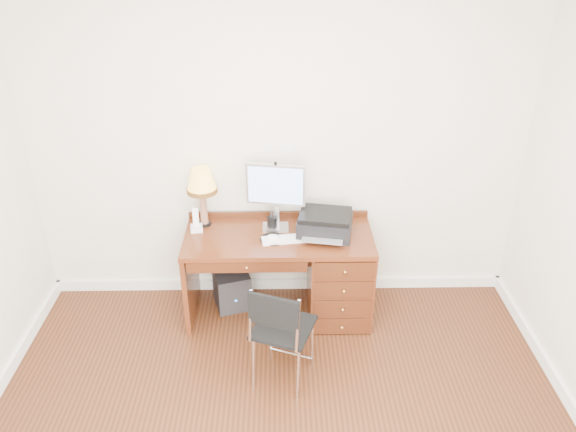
{
  "coord_description": "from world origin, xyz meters",
  "views": [
    {
      "loc": [
        0.01,
        -2.45,
        3.0
      ],
      "look_at": [
        0.07,
        1.2,
        1.04
      ],
      "focal_mm": 35.0,
      "sensor_mm": 36.0,
      "label": 1
    }
  ],
  "objects_px": {
    "desk": "(318,270)",
    "monitor": "(275,188)",
    "phone": "(196,224)",
    "chair": "(283,326)",
    "equipment_box": "(232,289)",
    "leg_lamp": "(202,184)",
    "printer": "(325,224)"
  },
  "relations": [
    {
      "from": "desk",
      "to": "monitor",
      "type": "distance_m",
      "value": 0.78
    },
    {
      "from": "phone",
      "to": "chair",
      "type": "distance_m",
      "value": 1.18
    },
    {
      "from": "equipment_box",
      "to": "leg_lamp",
      "type": "bearing_deg",
      "value": 139.45
    },
    {
      "from": "monitor",
      "to": "phone",
      "type": "xyz_separation_m",
      "value": [
        -0.64,
        -0.06,
        -0.28
      ]
    },
    {
      "from": "printer",
      "to": "equipment_box",
      "type": "height_order",
      "value": "printer"
    },
    {
      "from": "desk",
      "to": "chair",
      "type": "bearing_deg",
      "value": -109.66
    },
    {
      "from": "printer",
      "to": "phone",
      "type": "height_order",
      "value": "phone"
    },
    {
      "from": "chair",
      "to": "equipment_box",
      "type": "height_order",
      "value": "chair"
    },
    {
      "from": "phone",
      "to": "equipment_box",
      "type": "height_order",
      "value": "phone"
    },
    {
      "from": "desk",
      "to": "monitor",
      "type": "height_order",
      "value": "monitor"
    },
    {
      "from": "desk",
      "to": "chair",
      "type": "height_order",
      "value": "chair"
    },
    {
      "from": "monitor",
      "to": "printer",
      "type": "relative_size",
      "value": 1.16
    },
    {
      "from": "desk",
      "to": "phone",
      "type": "distance_m",
      "value": 1.06
    },
    {
      "from": "desk",
      "to": "printer",
      "type": "height_order",
      "value": "printer"
    },
    {
      "from": "printer",
      "to": "chair",
      "type": "relative_size",
      "value": 0.57
    },
    {
      "from": "chair",
      "to": "monitor",
      "type": "bearing_deg",
      "value": 113.4
    },
    {
      "from": "printer",
      "to": "phone",
      "type": "distance_m",
      "value": 1.03
    },
    {
      "from": "printer",
      "to": "chair",
      "type": "bearing_deg",
      "value": -101.34
    },
    {
      "from": "desk",
      "to": "monitor",
      "type": "xyz_separation_m",
      "value": [
        -0.35,
        0.15,
        0.68
      ]
    },
    {
      "from": "leg_lamp",
      "to": "chair",
      "type": "height_order",
      "value": "leg_lamp"
    },
    {
      "from": "monitor",
      "to": "chair",
      "type": "relative_size",
      "value": 0.65
    },
    {
      "from": "desk",
      "to": "printer",
      "type": "relative_size",
      "value": 3.19
    },
    {
      "from": "monitor",
      "to": "equipment_box",
      "type": "xyz_separation_m",
      "value": [
        -0.38,
        -0.05,
        -0.93
      ]
    },
    {
      "from": "monitor",
      "to": "printer",
      "type": "xyz_separation_m",
      "value": [
        0.39,
        -0.13,
        -0.25
      ]
    },
    {
      "from": "printer",
      "to": "chair",
      "type": "distance_m",
      "value": 0.97
    },
    {
      "from": "leg_lamp",
      "to": "phone",
      "type": "relative_size",
      "value": 2.49
    },
    {
      "from": "chair",
      "to": "equipment_box",
      "type": "relative_size",
      "value": 2.55
    },
    {
      "from": "chair",
      "to": "equipment_box",
      "type": "distance_m",
      "value": 1.07
    },
    {
      "from": "monitor",
      "to": "equipment_box",
      "type": "height_order",
      "value": "monitor"
    },
    {
      "from": "monitor",
      "to": "leg_lamp",
      "type": "xyz_separation_m",
      "value": [
        -0.58,
        0.04,
        0.03
      ]
    },
    {
      "from": "desk",
      "to": "equipment_box",
      "type": "xyz_separation_m",
      "value": [
        -0.73,
        0.1,
        -0.25
      ]
    },
    {
      "from": "monitor",
      "to": "phone",
      "type": "height_order",
      "value": "monitor"
    }
  ]
}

